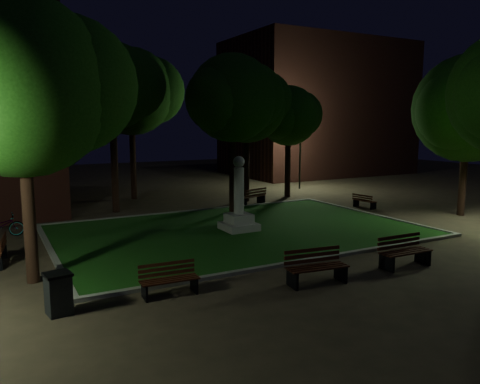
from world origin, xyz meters
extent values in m
plane|color=#403223|center=(0.00, 0.00, 0.00)|extent=(80.00, 80.00, 0.00)
cube|color=#184811|center=(0.00, 2.00, 0.04)|extent=(15.00, 10.00, 0.08)
cube|color=slate|center=(0.00, -3.10, 0.06)|extent=(15.40, 0.20, 0.12)
cube|color=slate|center=(0.00, 7.10, 0.06)|extent=(15.40, 0.20, 0.12)
cube|color=slate|center=(-7.60, 2.00, 0.06)|extent=(0.20, 10.00, 0.12)
cube|color=slate|center=(7.60, 2.00, 0.06)|extent=(0.20, 10.00, 0.12)
cube|color=gray|center=(0.00, 2.00, 0.23)|extent=(1.40, 1.40, 0.30)
cube|color=gray|center=(0.00, 2.00, 0.58)|extent=(1.00, 1.00, 0.40)
cylinder|color=gray|center=(0.00, 2.00, 1.78)|extent=(0.44, 0.44, 2.00)
sphere|color=gray|center=(0.00, 2.00, 3.03)|extent=(0.50, 0.50, 0.50)
cube|color=#451D16|center=(18.00, 20.00, 6.00)|extent=(16.00, 10.00, 12.00)
cylinder|color=black|center=(-8.44, -0.86, 2.06)|extent=(0.36, 0.36, 4.13)
sphere|color=#205713|center=(-8.44, -0.86, 5.66)|extent=(5.11, 5.11, 5.11)
sphere|color=#205713|center=(-7.16, -0.66, 5.76)|extent=(4.09, 4.09, 4.09)
cylinder|color=black|center=(-3.57, 9.09, 2.60)|extent=(0.36, 0.36, 5.21)
sphere|color=#205713|center=(-3.57, 9.09, 6.54)|extent=(4.46, 4.46, 4.46)
sphere|color=#205713|center=(-2.45, 9.29, 6.64)|extent=(3.57, 3.57, 3.57)
sphere|color=#205713|center=(-4.46, 8.79, 6.44)|extent=(3.35, 3.35, 3.35)
cylinder|color=black|center=(4.19, 8.84, 2.21)|extent=(0.36, 0.36, 4.42)
sphere|color=#205713|center=(4.19, 8.84, 5.82)|extent=(4.66, 4.66, 4.66)
sphere|color=#205713|center=(5.35, 9.04, 5.92)|extent=(3.73, 3.73, 3.73)
sphere|color=#205713|center=(3.25, 8.54, 5.72)|extent=(3.50, 3.50, 3.50)
cylinder|color=black|center=(7.38, 9.16, 2.00)|extent=(0.36, 0.36, 3.99)
sphere|color=#205713|center=(7.38, 9.16, 5.12)|extent=(3.76, 3.76, 3.76)
sphere|color=#205713|center=(8.32, 9.36, 5.22)|extent=(3.01, 3.01, 3.01)
sphere|color=#205713|center=(6.63, 8.86, 5.02)|extent=(2.82, 2.82, 2.82)
cylinder|color=black|center=(11.68, -0.19, 1.89)|extent=(0.36, 0.36, 3.78)
sphere|color=#205713|center=(11.68, -0.19, 5.37)|extent=(5.32, 5.32, 5.32)
sphere|color=#205713|center=(10.61, -0.49, 5.27)|extent=(3.99, 3.99, 3.99)
cylinder|color=black|center=(-1.52, 12.92, 2.48)|extent=(0.36, 0.36, 4.97)
sphere|color=#205713|center=(-1.52, 12.92, 6.54)|extent=(5.24, 5.24, 5.24)
sphere|color=#205713|center=(-0.21, 13.12, 6.64)|extent=(4.19, 4.19, 4.19)
sphere|color=#205713|center=(-2.57, 12.62, 6.44)|extent=(3.93, 3.93, 3.93)
cylinder|color=black|center=(1.73, 5.90, 2.29)|extent=(0.36, 0.36, 4.57)
sphere|color=#205713|center=(1.73, 5.90, 5.91)|extent=(4.47, 4.47, 4.47)
sphere|color=#205713|center=(2.85, 6.10, 6.01)|extent=(3.58, 3.58, 3.58)
sphere|color=#205713|center=(0.83, 5.60, 5.81)|extent=(3.35, 3.35, 3.35)
cylinder|color=black|center=(10.17, 11.72, 2.06)|extent=(0.12, 0.12, 4.12)
cylinder|color=black|center=(10.17, 11.72, 4.12)|extent=(0.90, 0.08, 0.08)
sphere|color=#D8FFD8|center=(9.72, 11.72, 4.12)|extent=(0.28, 0.28, 0.28)
sphere|color=#D8FFD8|center=(10.62, 11.72, 4.12)|extent=(0.28, 0.28, 0.28)
cube|color=black|center=(-1.98, -4.89, 0.25)|extent=(0.15, 0.64, 0.51)
cube|color=black|center=(-0.38, -5.10, 0.25)|extent=(0.15, 0.64, 0.51)
cube|color=#39170B|center=(-1.21, -5.24, 0.52)|extent=(1.84, 0.34, 0.05)
cube|color=#39170B|center=(-1.19, -5.08, 0.52)|extent=(1.84, 0.34, 0.05)
cube|color=#39170B|center=(-1.17, -4.93, 0.52)|extent=(1.84, 0.34, 0.05)
cube|color=#39170B|center=(-1.15, -4.77, 0.52)|extent=(1.84, 0.34, 0.05)
cube|color=#39170B|center=(-1.14, -4.70, 0.63)|extent=(1.83, 0.30, 0.11)
cube|color=#39170B|center=(-1.14, -4.70, 0.79)|extent=(1.83, 0.30, 0.11)
cube|color=#39170B|center=(-1.14, -4.70, 0.95)|extent=(1.83, 0.30, 0.11)
cube|color=black|center=(1.57, -5.02, 0.25)|extent=(0.08, 0.63, 0.51)
cube|color=black|center=(3.18, -5.05, 0.25)|extent=(0.08, 0.63, 0.51)
cube|color=#39170B|center=(2.37, -5.29, 0.52)|extent=(1.84, 0.15, 0.05)
cube|color=#39170B|center=(2.37, -5.13, 0.52)|extent=(1.84, 0.15, 0.05)
cube|color=#39170B|center=(2.38, -4.97, 0.52)|extent=(1.84, 0.15, 0.05)
cube|color=#39170B|center=(2.38, -4.81, 0.52)|extent=(1.84, 0.15, 0.05)
cube|color=#39170B|center=(2.38, -4.74, 0.63)|extent=(1.84, 0.11, 0.11)
cube|color=#39170B|center=(2.38, -4.74, 0.79)|extent=(1.84, 0.11, 0.11)
cube|color=#39170B|center=(2.38, -4.74, 0.95)|extent=(1.84, 0.11, 0.11)
cube|color=black|center=(-5.96, -3.77, 0.22)|extent=(0.09, 0.55, 0.44)
cube|color=black|center=(-4.57, -3.85, 0.22)|extent=(0.09, 0.55, 0.44)
cube|color=#39170B|center=(-5.28, -4.03, 0.45)|extent=(1.59, 0.19, 0.04)
cube|color=#39170B|center=(-5.27, -3.89, 0.45)|extent=(1.59, 0.19, 0.04)
cube|color=#39170B|center=(-5.26, -3.75, 0.45)|extent=(1.59, 0.19, 0.04)
cube|color=#39170B|center=(-5.25, -3.61, 0.45)|extent=(1.59, 0.19, 0.04)
cube|color=#39170B|center=(-5.25, -3.55, 0.55)|extent=(1.59, 0.15, 0.10)
cube|color=#39170B|center=(-5.25, -3.55, 0.69)|extent=(1.59, 0.15, 0.10)
cube|color=#39170B|center=(-5.25, -3.55, 0.82)|extent=(1.59, 0.15, 0.10)
cube|color=#39170B|center=(-9.18, 1.56, 0.47)|extent=(0.31, 1.68, 0.04)
cube|color=#39170B|center=(-9.12, 1.55, 0.58)|extent=(0.27, 1.68, 0.10)
cube|color=#39170B|center=(-9.12, 1.55, 0.73)|extent=(0.27, 1.68, 0.10)
cube|color=#39170B|center=(-9.12, 1.55, 0.87)|extent=(0.27, 1.68, 0.10)
cube|color=black|center=(8.98, 3.19, 0.19)|extent=(0.47, 0.11, 0.38)
cube|color=black|center=(8.82, 4.37, 0.19)|extent=(0.47, 0.11, 0.38)
cube|color=#39170B|center=(9.09, 3.81, 0.38)|extent=(0.26, 1.36, 0.03)
cube|color=#39170B|center=(8.97, 3.79, 0.38)|extent=(0.26, 1.36, 0.03)
cube|color=#39170B|center=(8.85, 3.77, 0.38)|extent=(0.26, 1.36, 0.03)
cube|color=#39170B|center=(8.73, 3.76, 0.38)|extent=(0.26, 1.36, 0.03)
cube|color=#39170B|center=(8.68, 3.75, 0.47)|extent=(0.23, 1.36, 0.08)
cube|color=#39170B|center=(8.68, 3.75, 0.59)|extent=(0.23, 1.36, 0.08)
cube|color=#39170B|center=(8.68, 3.75, 0.71)|extent=(0.23, 1.36, 0.08)
cube|color=black|center=(4.58, 7.77, 0.24)|extent=(0.25, 0.60, 0.49)
cube|color=black|center=(3.10, 7.31, 0.24)|extent=(0.25, 0.60, 0.49)
cube|color=#39170B|center=(3.77, 7.77, 0.50)|extent=(1.72, 0.63, 0.04)
cube|color=#39170B|center=(3.82, 7.63, 0.50)|extent=(1.72, 0.63, 0.04)
cube|color=#39170B|center=(3.86, 7.48, 0.50)|extent=(1.72, 0.63, 0.04)
cube|color=#39170B|center=(3.91, 7.33, 0.50)|extent=(1.72, 0.63, 0.04)
cube|color=#39170B|center=(3.93, 7.27, 0.61)|extent=(1.71, 0.59, 0.11)
cube|color=#39170B|center=(3.93, 7.27, 0.76)|extent=(1.71, 0.59, 0.11)
cube|color=#39170B|center=(3.93, 7.27, 0.92)|extent=(1.71, 0.59, 0.11)
cube|color=black|center=(-8.09, -3.70, 0.49)|extent=(0.62, 0.62, 0.98)
cube|color=black|center=(-8.09, -3.70, 1.01)|extent=(0.70, 0.70, 0.07)
imported|color=black|center=(-9.13, 5.70, 0.48)|extent=(1.86, 0.70, 0.97)
camera|label=1|loc=(-9.38, -15.44, 4.65)|focal=35.00mm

